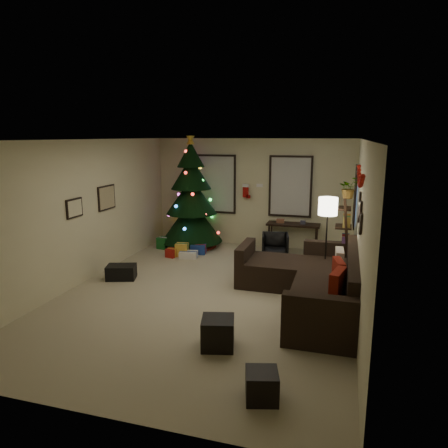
% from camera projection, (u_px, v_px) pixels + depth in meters
% --- Properties ---
extents(floor, '(7.00, 7.00, 0.00)m').
position_uv_depth(floor, '(209.00, 293.00, 7.47)').
color(floor, tan).
rests_on(floor, ground).
extents(ceiling, '(7.00, 7.00, 0.00)m').
position_uv_depth(ceiling, '(208.00, 140.00, 6.90)').
color(ceiling, white).
rests_on(ceiling, floor).
extents(wall_back, '(5.00, 0.00, 5.00)m').
position_uv_depth(wall_back, '(252.00, 193.00, 10.47)').
color(wall_back, beige).
rests_on(wall_back, floor).
extents(wall_front, '(5.00, 0.00, 5.00)m').
position_uv_depth(wall_front, '(91.00, 290.00, 3.90)').
color(wall_front, beige).
rests_on(wall_front, floor).
extents(wall_left, '(0.00, 7.00, 7.00)m').
position_uv_depth(wall_left, '(83.00, 212.00, 7.87)').
color(wall_left, beige).
rests_on(wall_left, floor).
extents(wall_right, '(0.00, 7.00, 7.00)m').
position_uv_depth(wall_right, '(360.00, 228.00, 6.50)').
color(wall_right, beige).
rests_on(wall_right, floor).
extents(window_back_left, '(1.05, 0.06, 1.50)m').
position_uv_depth(window_back_left, '(216.00, 184.00, 10.66)').
color(window_back_left, '#728CB2').
rests_on(window_back_left, wall_back).
extents(window_back_right, '(1.05, 0.06, 1.50)m').
position_uv_depth(window_back_right, '(290.00, 186.00, 10.14)').
color(window_back_right, '#728CB2').
rests_on(window_back_right, wall_back).
extents(window_right_wall, '(0.06, 0.90, 1.30)m').
position_uv_depth(window_right_wall, '(356.00, 196.00, 8.87)').
color(window_right_wall, '#728CB2').
rests_on(window_right_wall, wall_right).
extents(christmas_tree, '(1.54, 1.54, 2.86)m').
position_uv_depth(christmas_tree, '(191.00, 200.00, 10.38)').
color(christmas_tree, black).
rests_on(christmas_tree, floor).
extents(presents, '(1.30, 0.89, 0.30)m').
position_uv_depth(presents, '(182.00, 249.00, 9.88)').
color(presents, gold).
rests_on(presents, floor).
extents(sofa, '(2.16, 3.12, 0.94)m').
position_uv_depth(sofa, '(313.00, 283.00, 7.05)').
color(sofa, black).
rests_on(sofa, floor).
extents(pillow_red_a, '(0.24, 0.52, 0.50)m').
position_uv_depth(pillow_red_a, '(337.00, 287.00, 5.95)').
color(pillow_red_a, maroon).
rests_on(pillow_red_a, sofa).
extents(pillow_red_b, '(0.22, 0.48, 0.46)m').
position_uv_depth(pillow_red_b, '(338.00, 274.00, 6.52)').
color(pillow_red_b, maroon).
rests_on(pillow_red_b, sofa).
extents(pillow_cream, '(0.16, 0.47, 0.46)m').
position_uv_depth(pillow_cream, '(339.00, 263.00, 7.14)').
color(pillow_cream, beige).
rests_on(pillow_cream, sofa).
extents(ottoman_near, '(0.52, 0.52, 0.41)m').
position_uv_depth(ottoman_near, '(218.00, 333.00, 5.52)').
color(ottoman_near, black).
rests_on(ottoman_near, floor).
extents(ottoman_far, '(0.42, 0.42, 0.32)m').
position_uv_depth(ottoman_far, '(262.00, 386.00, 4.43)').
color(ottoman_far, black).
rests_on(ottoman_far, floor).
extents(desk, '(1.27, 0.45, 0.68)m').
position_uv_depth(desk, '(293.00, 227.00, 10.06)').
color(desk, black).
rests_on(desk, floor).
extents(desk_chair, '(0.63, 0.61, 0.57)m').
position_uv_depth(desk_chair, '(275.00, 245.00, 9.61)').
color(desk_chair, black).
rests_on(desk_chair, floor).
extents(bookshelf, '(0.30, 0.48, 1.62)m').
position_uv_depth(bookshelf, '(346.00, 239.00, 8.10)').
color(bookshelf, black).
rests_on(bookshelf, floor).
extents(potted_plant, '(0.65, 0.65, 0.55)m').
position_uv_depth(potted_plant, '(349.00, 184.00, 8.06)').
color(potted_plant, '#4C4C4C').
rests_on(potted_plant, bookshelf).
extents(floor_lamp, '(0.35, 0.35, 1.65)m').
position_uv_depth(floor_lamp, '(328.00, 212.00, 7.69)').
color(floor_lamp, black).
rests_on(floor_lamp, floor).
extents(art_map, '(0.04, 0.60, 0.50)m').
position_uv_depth(art_map, '(107.00, 198.00, 8.57)').
color(art_map, black).
rests_on(art_map, wall_left).
extents(art_abstract, '(0.04, 0.45, 0.35)m').
position_uv_depth(art_abstract, '(74.00, 208.00, 7.56)').
color(art_abstract, black).
rests_on(art_abstract, wall_left).
extents(gallery, '(0.03, 1.25, 0.54)m').
position_uv_depth(gallery, '(360.00, 215.00, 6.39)').
color(gallery, black).
rests_on(gallery, wall_right).
extents(garland, '(0.08, 1.90, 0.30)m').
position_uv_depth(garland, '(360.00, 177.00, 6.47)').
color(garland, '#A5140C').
rests_on(garland, wall_right).
extents(stocking_left, '(0.20, 0.05, 0.36)m').
position_uv_depth(stocking_left, '(246.00, 191.00, 10.39)').
color(stocking_left, '#990F0C').
rests_on(stocking_left, wall_back).
extents(stocking_right, '(0.20, 0.05, 0.36)m').
position_uv_depth(stocking_right, '(260.00, 190.00, 10.43)').
color(stocking_right, '#990F0C').
rests_on(stocking_right, wall_back).
extents(storage_bin, '(0.64, 0.52, 0.28)m').
position_uv_depth(storage_bin, '(121.00, 272.00, 8.17)').
color(storage_bin, black).
rests_on(storage_bin, floor).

